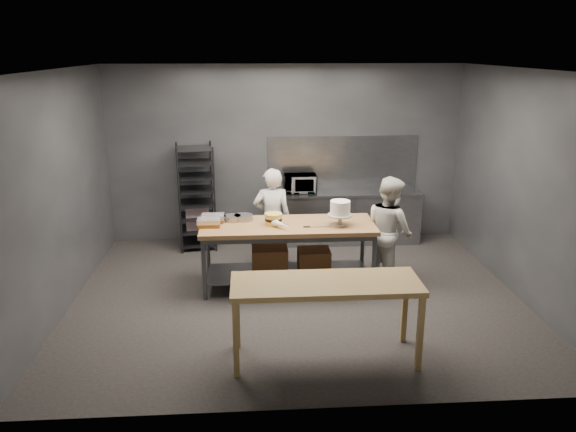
# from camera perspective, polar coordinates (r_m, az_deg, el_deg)

# --- Properties ---
(ground) EXTENTS (6.00, 6.00, 0.00)m
(ground) POSITION_cam_1_polar(r_m,az_deg,el_deg) (7.75, 0.88, -8.09)
(ground) COLOR black
(ground) RESTS_ON ground
(back_wall) EXTENTS (6.00, 0.04, 3.00)m
(back_wall) POSITION_cam_1_polar(r_m,az_deg,el_deg) (9.68, -0.31, 6.33)
(back_wall) COLOR #4C4F54
(back_wall) RESTS_ON ground
(work_table) EXTENTS (2.40, 0.90, 0.92)m
(work_table) POSITION_cam_1_polar(r_m,az_deg,el_deg) (7.87, 0.00, -3.18)
(work_table) COLOR brown
(work_table) RESTS_ON ground
(near_counter) EXTENTS (2.00, 0.70, 0.90)m
(near_counter) POSITION_cam_1_polar(r_m,az_deg,el_deg) (5.98, 3.87, -7.43)
(near_counter) COLOR olive
(near_counter) RESTS_ON ground
(back_counter) EXTENTS (2.60, 0.60, 0.90)m
(back_counter) POSITION_cam_1_polar(r_m,az_deg,el_deg) (9.73, 5.70, -0.05)
(back_counter) COLOR slate
(back_counter) RESTS_ON ground
(splashback_panel) EXTENTS (2.60, 0.02, 0.90)m
(splashback_panel) POSITION_cam_1_polar(r_m,az_deg,el_deg) (9.80, 5.57, 5.49)
(splashback_panel) COLOR slate
(splashback_panel) RESTS_ON back_counter
(speed_rack) EXTENTS (0.68, 0.72, 1.75)m
(speed_rack) POSITION_cam_1_polar(r_m,az_deg,el_deg) (9.46, -9.29, 1.85)
(speed_rack) COLOR black
(speed_rack) RESTS_ON ground
(chef_behind) EXTENTS (0.57, 0.38, 1.56)m
(chef_behind) POSITION_cam_1_polar(r_m,az_deg,el_deg) (8.45, -1.62, -0.28)
(chef_behind) COLOR white
(chef_behind) RESTS_ON ground
(chef_right) EXTENTS (0.83, 0.92, 1.56)m
(chef_right) POSITION_cam_1_polar(r_m,az_deg,el_deg) (8.04, 10.24, -1.47)
(chef_right) COLOR silver
(chef_right) RESTS_ON ground
(microwave) EXTENTS (0.54, 0.37, 0.30)m
(microwave) POSITION_cam_1_polar(r_m,az_deg,el_deg) (9.48, 1.24, 3.32)
(microwave) COLOR black
(microwave) RESTS_ON back_counter
(frosted_cake_stand) EXTENTS (0.34, 0.34, 0.35)m
(frosted_cake_stand) POSITION_cam_1_polar(r_m,az_deg,el_deg) (7.64, 5.32, 0.65)
(frosted_cake_stand) COLOR #B7AB92
(frosted_cake_stand) RESTS_ON work_table
(layer_cake) EXTENTS (0.24, 0.24, 0.16)m
(layer_cake) POSITION_cam_1_polar(r_m,az_deg,el_deg) (7.69, -1.49, -0.31)
(layer_cake) COLOR #F8DD4E
(layer_cake) RESTS_ON work_table
(cake_pans) EXTENTS (0.65, 0.31, 0.07)m
(cake_pans) POSITION_cam_1_polar(r_m,az_deg,el_deg) (7.91, -5.91, -0.22)
(cake_pans) COLOR gray
(cake_pans) RESTS_ON work_table
(piping_bag) EXTENTS (0.33, 0.37, 0.12)m
(piping_bag) POSITION_cam_1_polar(r_m,az_deg,el_deg) (7.53, -0.87, -0.83)
(piping_bag) COLOR white
(piping_bag) RESTS_ON work_table
(offset_spatula) EXTENTS (0.36, 0.02, 0.02)m
(offset_spatula) POSITION_cam_1_polar(r_m,az_deg,el_deg) (7.60, 2.57, -1.11)
(offset_spatula) COLOR slate
(offset_spatula) RESTS_ON work_table
(pastry_clamshells) EXTENTS (0.35, 0.41, 0.11)m
(pastry_clamshells) POSITION_cam_1_polar(r_m,az_deg,el_deg) (7.78, -7.85, -0.44)
(pastry_clamshells) COLOR brown
(pastry_clamshells) RESTS_ON work_table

